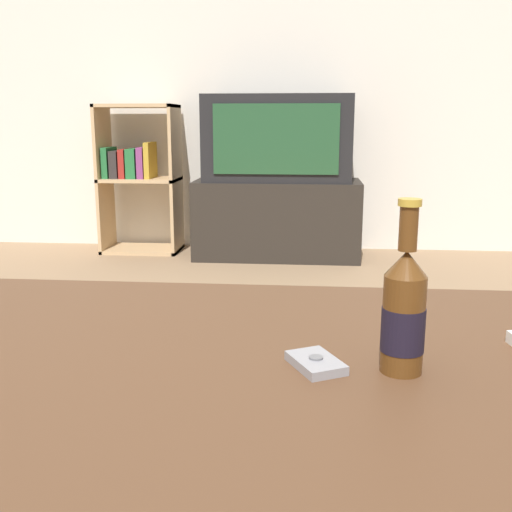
{
  "coord_description": "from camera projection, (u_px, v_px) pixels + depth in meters",
  "views": [
    {
      "loc": [
        0.21,
        -0.85,
        0.8
      ],
      "look_at": [
        0.1,
        0.28,
        0.55
      ],
      "focal_mm": 42.0,
      "sensor_mm": 36.0,
      "label": 1
    }
  ],
  "objects": [
    {
      "name": "back_wall",
      "position": [
        279.0,
        39.0,
        3.67
      ],
      "size": [
        8.0,
        0.05,
        2.6
      ],
      "color": "silver",
      "rests_on": "ground_plane"
    },
    {
      "name": "coffee_table",
      "position": [
        173.0,
        390.0,
        0.93
      ],
      "size": [
        1.36,
        0.87,
        0.45
      ],
      "color": "brown",
      "rests_on": "ground_plane"
    },
    {
      "name": "tv_stand",
      "position": [
        277.0,
        219.0,
        3.62
      ],
      "size": [
        0.98,
        0.44,
        0.46
      ],
      "color": "#28231E",
      "rests_on": "ground_plane"
    },
    {
      "name": "television",
      "position": [
        278.0,
        138.0,
        3.51
      ],
      "size": [
        0.85,
        0.43,
        0.49
      ],
      "color": "black",
      "rests_on": "tv_stand"
    },
    {
      "name": "bookshelf",
      "position": [
        137.0,
        174.0,
        3.71
      ],
      "size": [
        0.48,
        0.3,
        0.91
      ],
      "color": "tan",
      "rests_on": "ground_plane"
    },
    {
      "name": "beer_bottle",
      "position": [
        404.0,
        312.0,
        0.85
      ],
      "size": [
        0.06,
        0.06,
        0.25
      ],
      "color": "#563314",
      "rests_on": "coffee_table"
    },
    {
      "name": "cell_phone",
      "position": [
        316.0,
        363.0,
        0.88
      ],
      "size": [
        0.09,
        0.11,
        0.02
      ],
      "rotation": [
        0.0,
        0.0,
        0.48
      ],
      "color": "gray",
      "rests_on": "coffee_table"
    }
  ]
}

